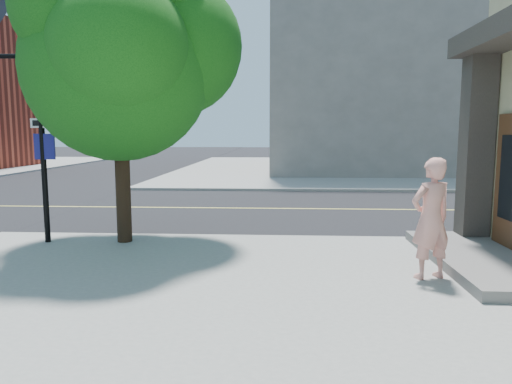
{
  "coord_description": "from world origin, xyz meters",
  "views": [
    {
      "loc": [
        5.63,
        -10.56,
        2.46
      ],
      "look_at": [
        5.14,
        -1.42,
        1.3
      ],
      "focal_mm": 32.85,
      "sensor_mm": 36.0,
      "label": 1
    }
  ],
  "objects": [
    {
      "name": "street_tree",
      "position": [
        2.36,
        -0.77,
        4.22
      ],
      "size": [
        4.79,
        4.36,
        6.36
      ],
      "rotation": [
        0.0,
        0.0,
        0.24
      ],
      "color": "black",
      "rests_on": "sidewalk_se"
    },
    {
      "name": "sidewalk_ne",
      "position": [
        13.5,
        21.5,
        0.06
      ],
      "size": [
        29.0,
        25.0,
        0.12
      ],
      "primitive_type": "cube",
      "color": "gray",
      "rests_on": "ground"
    },
    {
      "name": "road_ew",
      "position": [
        0.0,
        4.5,
        0.01
      ],
      "size": [
        140.0,
        9.0,
        0.01
      ],
      "primitive_type": "cube",
      "color": "black",
      "rests_on": "ground"
    },
    {
      "name": "man_on_phone",
      "position": [
        8.02,
        -3.06,
        1.1
      ],
      "size": [
        0.84,
        0.7,
        1.96
      ],
      "primitive_type": "imported",
      "rotation": [
        0.0,
        0.0,
        3.52
      ],
      "color": "#DF9386",
      "rests_on": "sidewalk_se"
    },
    {
      "name": "ground",
      "position": [
        0.0,
        0.0,
        0.0
      ],
      "size": [
        140.0,
        140.0,
        0.0
      ],
      "primitive_type": "plane",
      "color": "black",
      "rests_on": "ground"
    },
    {
      "name": "filler_ne",
      "position": [
        14.0,
        22.0,
        7.12
      ],
      "size": [
        18.0,
        16.0,
        14.0
      ],
      "primitive_type": "cube",
      "color": "slate",
      "rests_on": "sidewalk_ne"
    }
  ]
}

